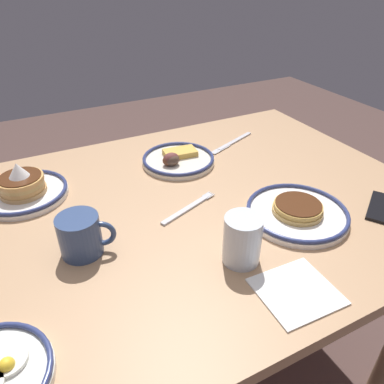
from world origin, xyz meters
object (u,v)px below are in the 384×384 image
plate_center_pancakes (297,212)px  butter_knife (232,143)px  plate_far_companion (23,189)px  coffee_mug (81,235)px  plate_near_main (178,159)px  drinking_glass (242,242)px  paper_napkin (296,291)px  fork_near (189,208)px  cell_phone (384,208)px

plate_center_pancakes → butter_knife: size_ratio=1.20×
plate_far_companion → butter_knife: size_ratio=1.09×
coffee_mug → plate_near_main: bearing=-142.0°
plate_near_main → coffee_mug: (0.37, 0.29, 0.03)m
plate_near_main → drinking_glass: drinking_glass is taller
paper_napkin → fork_near: (0.06, -0.35, 0.00)m
plate_center_pancakes → fork_near: 0.28m
plate_near_main → cell_phone: bearing=128.0°
plate_far_companion → drinking_glass: 0.62m
plate_far_companion → coffee_mug: bearing=107.2°
fork_near → paper_napkin: bearing=99.7°
plate_center_pancakes → coffee_mug: size_ratio=2.11×
drinking_glass → cell_phone: (-0.44, 0.01, -0.05)m
fork_near → plate_far_companion: bearing=-34.3°
drinking_glass → cell_phone: 0.44m
plate_near_main → fork_near: size_ratio=1.24×
coffee_mug → cell_phone: size_ratio=0.85×
coffee_mug → fork_near: coffee_mug is taller
coffee_mug → drinking_glass: drinking_glass is taller
drinking_glass → butter_knife: 0.60m
paper_napkin → fork_near: 0.36m
plate_center_pancakes → paper_napkin: 0.26m
plate_center_pancakes → drinking_glass: size_ratio=2.32×
fork_near → coffee_mug: bearing=8.7°
plate_far_companion → fork_near: (-0.38, 0.26, -0.02)m
cell_phone → butter_knife: size_ratio=0.67×
paper_napkin → butter_knife: size_ratio=0.70×
plate_near_main → plate_far_companion: bearing=-1.9°
plate_near_main → fork_near: plate_near_main is taller
plate_far_companion → butter_knife: 0.70m
plate_center_pancakes → coffee_mug: coffee_mug is taller
plate_near_main → paper_napkin: bearing=88.0°
plate_center_pancakes → drinking_glass: drinking_glass is taller
fork_near → butter_knife: bearing=-137.4°
plate_far_companion → paper_napkin: 0.75m
plate_near_main → butter_knife: bearing=-168.3°
plate_near_main → plate_center_pancakes: plate_near_main is taller
plate_center_pancakes → plate_far_companion: plate_far_companion is taller
fork_near → plate_center_pancakes: bearing=145.7°
fork_near → butter_knife: 0.43m
plate_far_companion → plate_near_main: bearing=178.1°
plate_near_main → fork_near: (0.08, 0.24, -0.01)m
coffee_mug → butter_knife: 0.69m
paper_napkin → butter_knife: butter_knife is taller
plate_near_main → paper_napkin: size_ratio=1.54×
plate_far_companion → drinking_glass: bearing=129.1°
plate_near_main → plate_center_pancakes: size_ratio=0.90×
plate_center_pancakes → butter_knife: plate_center_pancakes is taller
plate_near_main → fork_near: 0.26m
plate_center_pancakes → cell_phone: 0.24m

